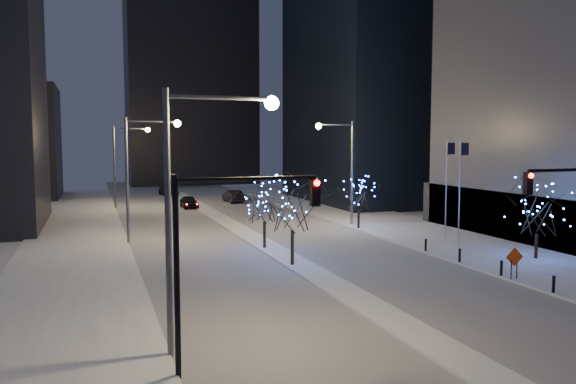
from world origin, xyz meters
name	(u,v)px	position (x,y,z in m)	size (l,w,h in m)	color
ground	(430,344)	(0.00, 0.00, 0.00)	(160.00, 160.00, 0.00)	white
road	(229,224)	(0.00, 35.00, 0.01)	(20.00, 130.00, 0.02)	#A4A8B2
median	(241,231)	(0.00, 30.00, 0.07)	(2.00, 80.00, 0.15)	white
east_sidewalk	(449,239)	(15.00, 20.00, 0.07)	(10.00, 90.00, 0.15)	white
west_sidewalk	(72,265)	(-14.00, 20.00, 0.07)	(8.00, 90.00, 0.15)	white
horizon_block	(190,75)	(6.00, 92.00, 21.00)	(24.00, 14.00, 42.00)	black
street_lamp_w_near	(196,184)	(-8.94, 2.00, 6.50)	(4.40, 0.56, 10.00)	#595E66
street_lamp_w_mid	(141,162)	(-8.94, 27.00, 6.50)	(4.40, 0.56, 10.00)	#595E66
street_lamp_w_far	(123,155)	(-8.94, 52.00, 6.50)	(4.40, 0.56, 10.00)	#595E66
street_lamp_east	(343,159)	(10.08, 30.00, 6.45)	(3.90, 0.56, 10.00)	#595E66
traffic_signal_west	(222,238)	(-8.44, 0.00, 4.76)	(5.26, 0.43, 7.00)	black
flagpoles	(454,185)	(13.37, 17.25, 4.80)	(1.35, 2.60, 8.00)	silver
bollards	(479,261)	(10.20, 10.00, 0.60)	(0.16, 12.16, 0.90)	black
car_near	(189,202)	(-1.50, 49.49, 0.75)	(1.78, 4.43, 1.51)	black
car_mid	(233,196)	(5.22, 54.40, 0.82)	(1.73, 4.96, 1.63)	black
car_far	(168,191)	(-1.77, 66.71, 0.74)	(2.08, 5.12, 1.49)	black
holiday_tree_median_near	(292,205)	(-0.50, 14.96, 4.01)	(4.57, 4.57, 5.81)	black
holiday_tree_median_far	(264,202)	(-0.50, 21.13, 3.57)	(3.98, 3.98, 5.15)	black
holiday_tree_plaza_near	(538,210)	(15.87, 11.30, 3.46)	(4.94, 4.94, 5.31)	black
holiday_tree_plaza_far	(359,196)	(10.50, 27.50, 3.13)	(4.26, 4.26, 4.60)	black
construction_sign	(514,260)	(10.30, 7.06, 1.27)	(1.13, 0.14, 1.86)	black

